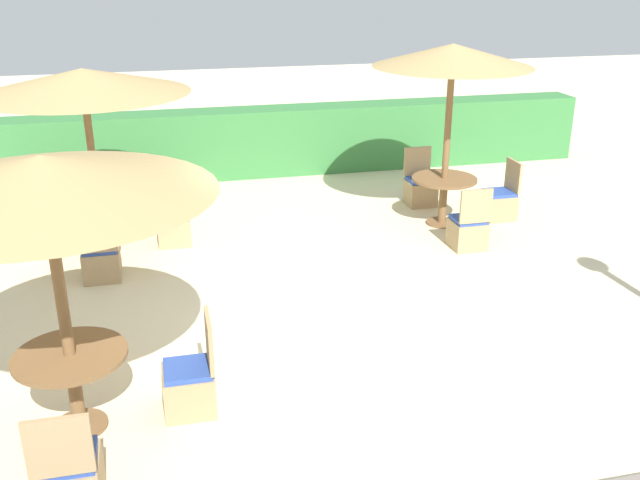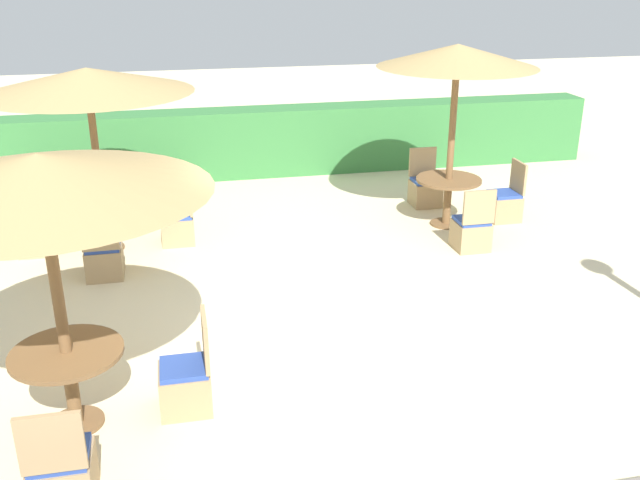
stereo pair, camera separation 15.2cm
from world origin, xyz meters
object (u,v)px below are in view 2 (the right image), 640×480
patio_chair_back_right_north (425,190)px  patio_chair_back_left_north (109,209)px  patio_chair_front_left_east (187,383)px  patio_chair_back_left_east (179,225)px  parasol_front_left (39,175)px  parasol_back_left (87,81)px  parasol_back_right (457,57)px  patio_chair_back_left_west (35,235)px  patio_chair_front_left_south (62,474)px  patio_chair_back_right_south (471,232)px  round_table_back_left (103,212)px  round_table_back_right (448,190)px  round_table_front_left (69,369)px  patio_chair_back_left_south (104,258)px  patio_chair_back_right_east (504,204)px

patio_chair_back_right_north → patio_chair_back_left_north: same height
patio_chair_back_left_north → patio_chair_front_left_east: same height
patio_chair_back_left_east → parasol_front_left: parasol_front_left is taller
parasol_back_left → patio_chair_back_right_north: bearing=10.0°
parasol_back_right → patio_chair_back_left_west: (-6.02, 0.12, -2.28)m
patio_chair_front_left_south → patio_chair_front_left_east: (0.96, 1.05, 0.00)m
parasol_back_left → patio_chair_back_left_west: bearing=176.8°
parasol_front_left → patio_chair_back_right_south: bearing=31.4°
parasol_back_left → patio_chair_back_left_north: bearing=90.9°
round_table_back_left → patio_chair_back_left_north: size_ratio=1.10×
round_table_back_right → round_table_front_left: 6.52m
patio_chair_back_left_south → parasol_front_left: parasol_front_left is taller
round_table_back_left → patio_chair_back_left_west: 1.00m
parasol_back_left → round_table_front_left: 4.53m
patio_chair_back_left_east → patio_chair_front_left_south: (-1.00, -5.20, 0.00)m
patio_chair_back_right_north → parasol_back_left: size_ratio=0.34×
parasol_back_right → patio_chair_back_right_north: size_ratio=2.93×
patio_chair_back_left_north → patio_chair_back_right_north: bearing=178.7°
parasol_back_left → patio_chair_back_left_south: (0.04, -0.98, -2.10)m
parasol_back_left → round_table_back_left: 1.80m
round_table_front_left → patio_chair_back_left_north: bearing=90.1°
patio_chair_back_left_east → parasol_back_right: bearing=-91.6°
patio_chair_back_left_west → patio_chair_front_left_east: bearing=24.9°
patio_chair_back_left_east → patio_chair_front_left_east: 4.15m
patio_chair_back_right_east → parasol_front_left: parasol_front_left is taller
patio_chair_back_right_east → patio_chair_back_right_south: bearing=136.0°
parasol_back_right → patio_chair_back_left_west: parasol_back_right is taller
patio_chair_back_right_south → parasol_back_left: (-5.04, 1.07, 2.10)m
parasol_back_right → patio_chair_back_left_north: bearing=168.1°
patio_chair_back_right_north → round_table_front_left: (-5.07, -5.05, 0.30)m
parasol_back_left → patio_chair_back_left_east: bearing=2.4°
round_table_back_right → patio_chair_front_left_south: bearing=-134.8°
parasol_back_left → round_table_back_left: size_ratio=2.68×
round_table_back_right → patio_chair_front_left_east: patio_chair_front_left_east is taller
patio_chair_back_left_west → patio_chair_front_left_east: 4.59m
patio_chair_back_right_south → patio_chair_back_right_north: 1.96m
patio_chair_back_right_east → patio_chair_front_left_south: size_ratio=1.00×
round_table_back_right → patio_chair_front_left_east: (-4.09, -4.04, -0.30)m
patio_chair_front_left_south → patio_chair_front_left_east: 1.43m
parasol_back_right → patio_chair_back_left_north: parasol_back_right is taller
round_table_back_right → patio_chair_back_right_north: 1.01m
parasol_back_left → patio_chair_front_left_south: bearing=-89.8°
patio_chair_back_left_north → patio_chair_back_left_west: (-0.94, -0.95, 0.00)m
patio_chair_back_right_south → patio_chair_back_left_east: 4.18m
patio_chair_back_right_east → parasol_back_left: parasol_back_left is taller
round_table_back_right → patio_chair_back_right_south: patio_chair_back_right_south is taller
patio_chair_back_left_north → patio_chair_back_left_east: (1.03, -0.96, 0.00)m
patio_chair_front_left_south → parasol_back_left: bearing=90.2°
patio_chair_back_left_west → patio_chair_back_right_south: bearing=79.4°
patio_chair_back_left_south → round_table_front_left: patio_chair_back_left_south is taller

